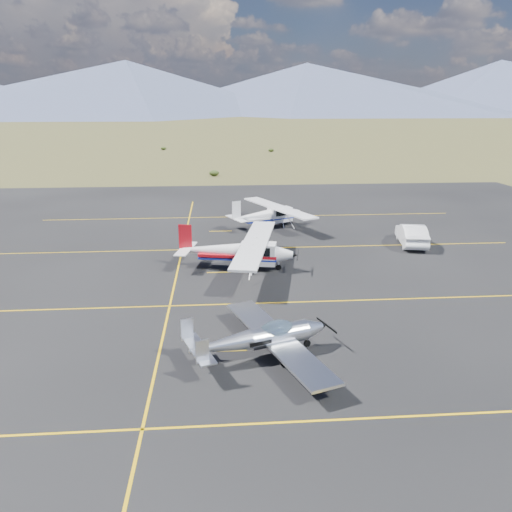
# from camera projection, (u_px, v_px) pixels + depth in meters

# --- Properties ---
(ground) EXTENTS (1600.00, 1600.00, 0.00)m
(ground) POSITION_uv_depth(u_px,v_px,m) (280.00, 317.00, 26.51)
(ground) COLOR #383D1C
(ground) RESTS_ON ground
(apron) EXTENTS (72.00, 72.00, 0.02)m
(apron) POSITION_uv_depth(u_px,v_px,m) (267.00, 274.00, 33.17)
(apron) COLOR black
(apron) RESTS_ON ground
(aircraft_low_wing) EXTENTS (6.62, 8.94, 1.96)m
(aircraft_low_wing) POSITION_uv_depth(u_px,v_px,m) (263.00, 338.00, 22.21)
(aircraft_low_wing) COLOR silver
(aircraft_low_wing) RESTS_ON apron
(aircraft_cessna) EXTENTS (7.42, 11.83, 2.99)m
(aircraft_cessna) POSITION_uv_depth(u_px,v_px,m) (238.00, 250.00, 33.77)
(aircraft_cessna) COLOR silver
(aircraft_cessna) RESTS_ON apron
(aircraft_plain) EXTENTS (7.73, 10.13, 2.67)m
(aircraft_plain) POSITION_uv_depth(u_px,v_px,m) (268.00, 214.00, 45.03)
(aircraft_plain) COLOR white
(aircraft_plain) RESTS_ON apron
(sedan) EXTENTS (2.69, 5.37, 1.69)m
(sedan) POSITION_uv_depth(u_px,v_px,m) (412.00, 234.00, 39.55)
(sedan) COLOR white
(sedan) RESTS_ON apron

